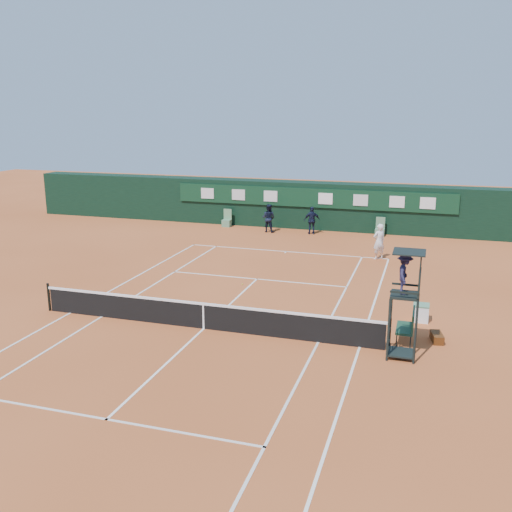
{
  "coord_description": "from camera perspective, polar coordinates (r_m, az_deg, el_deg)",
  "views": [
    {
      "loc": [
        7.35,
        -17.51,
        7.51
      ],
      "look_at": [
        0.08,
        6.0,
        1.2
      ],
      "focal_mm": 40.0,
      "sensor_mm": 36.0,
      "label": 1
    }
  ],
  "objects": [
    {
      "name": "ground",
      "position": [
        20.43,
        -5.24,
        -7.26
      ],
      "size": [
        90.0,
        90.0,
        0.0
      ],
      "primitive_type": "plane",
      "color": "#C9612F",
      "rests_on": "ground"
    },
    {
      "name": "court_lines",
      "position": [
        20.42,
        -5.24,
        -7.24
      ],
      "size": [
        11.05,
        23.85,
        0.01
      ],
      "color": "silver",
      "rests_on": "ground"
    },
    {
      "name": "tennis_net",
      "position": [
        20.24,
        -5.27,
        -5.92
      ],
      "size": [
        12.9,
        0.1,
        1.1
      ],
      "color": "black",
      "rests_on": "ground"
    },
    {
      "name": "back_wall",
      "position": [
        37.48,
        5.67,
        5.09
      ],
      "size": [
        40.0,
        1.65,
        3.0
      ],
      "color": "black",
      "rests_on": "ground"
    },
    {
      "name": "linesman_chair_left",
      "position": [
        37.97,
        -2.93,
        3.44
      ],
      "size": [
        0.55,
        0.5,
        1.15
      ],
      "color": "#5A8A65",
      "rests_on": "ground"
    },
    {
      "name": "linesman_chair_right",
      "position": [
        35.84,
        12.28,
        2.47
      ],
      "size": [
        0.55,
        0.5,
        1.15
      ],
      "color": "#619470",
      "rests_on": "ground"
    },
    {
      "name": "umpire_chair",
      "position": [
        17.87,
        14.71,
        -2.53
      ],
      "size": [
        0.96,
        0.95,
        3.42
      ],
      "color": "black",
      "rests_on": "ground"
    },
    {
      "name": "player_bench",
      "position": [
        19.73,
        15.0,
        -6.64
      ],
      "size": [
        0.56,
        1.2,
        1.1
      ],
      "color": "#19402A",
      "rests_on": "ground"
    },
    {
      "name": "tennis_bag",
      "position": [
        20.17,
        17.64,
        -7.76
      ],
      "size": [
        0.48,
        0.81,
        0.28
      ],
      "primitive_type": "cube",
      "rotation": [
        0.0,
        0.0,
        0.21
      ],
      "color": "black",
      "rests_on": "ground"
    },
    {
      "name": "cooler",
      "position": [
        21.8,
        16.16,
        -5.45
      ],
      "size": [
        0.57,
        0.57,
        0.65
      ],
      "color": "white",
      "rests_on": "ground"
    },
    {
      "name": "tennis_ball",
      "position": [
        25.29,
        -1.38,
        -2.83
      ],
      "size": [
        0.06,
        0.06,
        0.06
      ],
      "primitive_type": "sphere",
      "color": "gold",
      "rests_on": "ground"
    },
    {
      "name": "player",
      "position": [
        30.1,
        12.2,
        1.42
      ],
      "size": [
        0.81,
        0.78,
        1.86
      ],
      "primitive_type": "imported",
      "rotation": [
        0.0,
        0.0,
        3.83
      ],
      "color": "white",
      "rests_on": "ground"
    },
    {
      "name": "ball_kid_left",
      "position": [
        36.08,
        1.27,
        3.81
      ],
      "size": [
        0.96,
        0.8,
        1.79
      ],
      "primitive_type": "imported",
      "rotation": [
        0.0,
        0.0,
        3.0
      ],
      "color": "black",
      "rests_on": "ground"
    },
    {
      "name": "ball_kid_right",
      "position": [
        35.65,
        5.62,
        3.56
      ],
      "size": [
        1.1,
        0.74,
        1.73
      ],
      "primitive_type": "imported",
      "rotation": [
        0.0,
        0.0,
        3.49
      ],
      "color": "black",
      "rests_on": "ground"
    }
  ]
}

